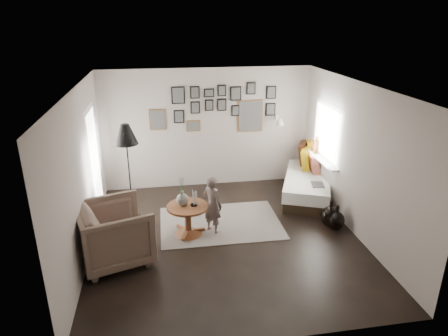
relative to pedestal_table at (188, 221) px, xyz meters
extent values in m
plane|color=black|center=(0.63, -0.21, -0.26)|extent=(4.80, 4.80, 0.00)
plane|color=#A59990|center=(0.63, 2.19, 1.04)|extent=(4.50, 0.00, 4.50)
plane|color=#A59990|center=(0.63, -2.61, 1.04)|extent=(4.50, 0.00, 4.50)
plane|color=#A59990|center=(-1.62, -0.21, 1.04)|extent=(0.00, 4.80, 4.80)
plane|color=#A59990|center=(2.88, -0.21, 1.04)|extent=(0.00, 4.80, 4.80)
plane|color=white|center=(0.63, -0.21, 2.34)|extent=(4.80, 4.80, 0.00)
plane|color=white|center=(-1.60, 0.99, 0.79)|extent=(0.00, 2.14, 2.14)
plane|color=white|center=(-1.60, 0.99, 0.79)|extent=(0.00, 1.88, 1.88)
plane|color=white|center=(-1.60, 0.99, 0.79)|extent=(0.00, 1.93, 1.93)
plane|color=white|center=(2.87, 0.99, 1.19)|extent=(0.00, 1.30, 1.30)
plane|color=white|center=(2.87, 0.99, 1.19)|extent=(0.00, 1.14, 1.14)
cube|color=white|center=(2.81, 0.99, 0.62)|extent=(0.15, 1.32, 0.04)
cylinder|color=#8C4C14|center=(2.81, 1.34, 0.78)|extent=(0.10, 0.10, 0.28)
cylinder|color=#8C4C14|center=(2.81, 1.51, 0.75)|extent=(0.08, 0.08, 0.22)
cube|color=brown|center=(-0.42, 2.17, 1.29)|extent=(0.35, 0.03, 0.45)
cube|color=black|center=(-0.42, 2.15, 1.29)|extent=(0.30, 0.01, 0.40)
cube|color=black|center=(0.03, 2.17, 1.79)|extent=(0.28, 0.03, 0.36)
cube|color=black|center=(0.03, 2.15, 1.79)|extent=(0.23, 0.01, 0.31)
cube|color=black|center=(0.03, 2.17, 1.34)|extent=(0.22, 0.03, 0.28)
cube|color=black|center=(0.03, 2.15, 1.34)|extent=(0.17, 0.01, 0.23)
cube|color=black|center=(0.38, 2.17, 1.84)|extent=(0.20, 0.03, 0.26)
cube|color=black|center=(0.38, 2.15, 1.84)|extent=(0.15, 0.01, 0.21)
cube|color=black|center=(0.38, 2.17, 1.52)|extent=(0.20, 0.03, 0.26)
cube|color=black|center=(0.38, 2.15, 1.52)|extent=(0.15, 0.01, 0.21)
cube|color=black|center=(0.68, 2.17, 1.82)|extent=(0.22, 0.03, 0.18)
cube|color=black|center=(0.68, 2.15, 1.82)|extent=(0.17, 0.01, 0.13)
cube|color=black|center=(0.68, 2.17, 1.56)|extent=(0.18, 0.03, 0.24)
cube|color=black|center=(0.68, 2.15, 1.56)|extent=(0.13, 0.01, 0.19)
cube|color=black|center=(0.95, 2.17, 1.86)|extent=(0.18, 0.03, 0.24)
cube|color=black|center=(0.95, 2.15, 1.86)|extent=(0.13, 0.01, 0.19)
cube|color=black|center=(0.95, 2.17, 1.56)|extent=(0.20, 0.03, 0.26)
cube|color=black|center=(0.95, 2.15, 1.56)|extent=(0.15, 0.01, 0.21)
cube|color=black|center=(1.25, 2.17, 1.79)|extent=(0.24, 0.03, 0.30)
cube|color=black|center=(1.25, 2.15, 1.79)|extent=(0.19, 0.01, 0.25)
cube|color=black|center=(1.25, 2.17, 1.42)|extent=(0.18, 0.03, 0.24)
cube|color=black|center=(1.25, 2.15, 1.42)|extent=(0.13, 0.01, 0.19)
cube|color=brown|center=(1.58, 2.17, 1.29)|extent=(0.55, 0.03, 0.70)
cube|color=black|center=(1.58, 2.15, 1.29)|extent=(0.50, 0.01, 0.65)
cube|color=black|center=(1.58, 2.17, 1.89)|extent=(0.20, 0.03, 0.26)
cube|color=black|center=(1.58, 2.15, 1.89)|extent=(0.15, 0.01, 0.21)
cube|color=black|center=(2.03, 2.17, 1.79)|extent=(0.22, 0.03, 0.28)
cube|color=black|center=(2.03, 2.15, 1.79)|extent=(0.17, 0.01, 0.23)
cube|color=black|center=(2.03, 2.17, 1.42)|extent=(0.22, 0.03, 0.28)
cube|color=black|center=(2.03, 2.15, 1.42)|extent=(0.17, 0.01, 0.23)
cube|color=brown|center=(0.33, 2.17, 1.12)|extent=(0.30, 0.03, 0.24)
cube|color=black|center=(0.33, 2.15, 1.12)|extent=(0.25, 0.01, 0.19)
cube|color=white|center=(2.18, 2.16, 1.24)|extent=(0.06, 0.04, 0.10)
cylinder|color=white|center=(2.18, 2.04, 1.26)|extent=(0.02, 0.24, 0.02)
cone|color=white|center=(2.18, 1.91, 1.20)|extent=(0.18, 0.18, 0.14)
cube|color=beige|center=(0.62, 0.31, -0.25)|extent=(2.21, 1.56, 0.01)
cone|color=brown|center=(0.00, 0.00, -0.21)|extent=(0.53, 0.53, 0.10)
cylinder|color=brown|center=(0.00, 0.00, 0.03)|extent=(0.11, 0.11, 0.41)
cylinder|color=brown|center=(0.00, 0.00, 0.28)|extent=(0.71, 0.71, 0.04)
ellipsoid|color=black|center=(-0.08, 0.02, 0.41)|extent=(0.20, 0.20, 0.22)
cylinder|color=black|center=(-0.08, 0.02, 0.55)|extent=(0.06, 0.06, 0.04)
cylinder|color=black|center=(0.11, 0.00, 0.31)|extent=(0.12, 0.12, 0.02)
cube|color=black|center=(2.63, 1.23, -0.14)|extent=(1.53, 2.15, 0.23)
cube|color=white|center=(2.63, 1.23, 0.08)|extent=(1.61, 2.23, 0.25)
cube|color=#B0860A|center=(2.65, 2.04, 0.47)|extent=(0.38, 0.63, 0.58)
cube|color=#351A11|center=(2.51, 1.94, 0.44)|extent=(0.45, 0.57, 0.52)
cube|color=maroon|center=(2.78, 1.77, 0.43)|extent=(0.27, 0.52, 0.50)
cube|color=#B0860A|center=(2.57, 1.62, 0.42)|extent=(0.41, 0.53, 0.48)
cube|color=maroon|center=(2.74, 1.44, 0.40)|extent=(0.29, 0.47, 0.44)
cube|color=black|center=(2.63, 0.68, 0.22)|extent=(0.29, 0.36, 0.02)
imported|color=brown|center=(-1.17, -0.60, 0.22)|extent=(1.31, 1.29, 0.96)
cube|color=silver|center=(-1.14, -0.55, 0.22)|extent=(0.54, 0.55, 0.20)
cylinder|color=black|center=(-0.99, 0.83, -0.24)|extent=(0.28, 0.28, 0.03)
cylinder|color=black|center=(-0.99, 0.83, 0.55)|extent=(0.02, 0.02, 1.62)
cone|color=black|center=(-0.99, 0.83, 1.38)|extent=(0.43, 0.43, 0.36)
cube|color=black|center=(-1.34, -0.58, -0.10)|extent=(0.22, 0.15, 0.28)
cube|color=silver|center=(-1.32, -0.60, -0.10)|extent=(0.21, 0.10, 0.27)
ellipsoid|color=black|center=(2.56, -0.13, -0.07)|extent=(0.34, 0.34, 0.39)
cylinder|color=black|center=(2.56, -0.13, 0.19)|extent=(0.06, 0.06, 0.12)
ellipsoid|color=black|center=(2.63, -0.25, -0.09)|extent=(0.30, 0.30, 0.34)
cylinder|color=black|center=(2.63, -0.25, 0.14)|extent=(0.06, 0.06, 0.12)
imported|color=brown|center=(0.44, 0.04, 0.27)|extent=(0.44, 0.45, 1.05)
camera|label=1|loc=(-0.40, -6.15, 3.34)|focal=32.00mm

